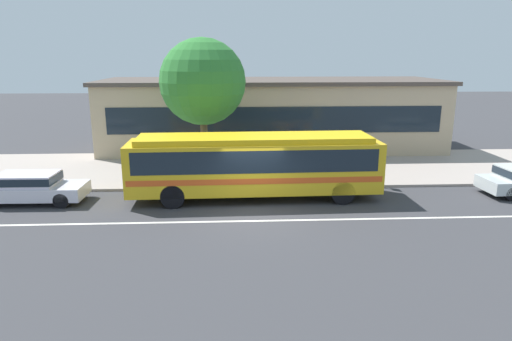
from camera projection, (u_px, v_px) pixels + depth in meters
The scene contains 10 objects.
ground_plane at pixel (254, 214), 18.04m from camera, with size 120.00×120.00×0.00m, color #38383C.
sidewalk_slab at pixel (248, 168), 25.18m from camera, with size 60.00×8.00×0.12m, color #A1948B.
lane_stripe_center at pixel (255, 221), 17.27m from camera, with size 56.00×0.16×0.01m, color silver.
transit_bus at pixel (255, 162), 19.62m from camera, with size 10.83×2.71×2.80m.
sedan_behind_bus at pixel (31, 186), 19.25m from camera, with size 4.33×1.80×1.29m.
pedestrian_waiting_near_sign at pixel (325, 156), 23.08m from camera, with size 0.40×0.40×1.73m.
pedestrian_walking_along_curb at pixel (348, 157), 22.73m from camera, with size 0.48×0.48×1.76m.
bus_stop_sign at pixel (365, 152), 21.63m from camera, with size 0.08×0.44×2.40m.
street_tree_near_stop at pixel (203, 82), 22.75m from camera, with size 4.34×4.34×6.89m.
station_building at pixel (271, 114), 30.15m from camera, with size 22.00×7.20×4.60m.
Camera 1 is at (-0.77, -17.04, 6.14)m, focal length 31.83 mm.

